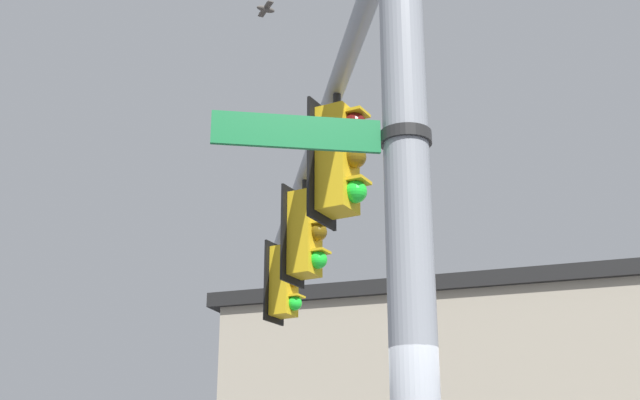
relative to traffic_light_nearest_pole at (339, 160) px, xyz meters
name	(u,v)px	position (x,y,z in m)	size (l,w,h in m)	color
signal_pole	(409,237)	(2.07, 1.54, -1.55)	(0.29, 0.29, 6.37)	gray
mast_arm	(314,150)	(-1.32, -1.02, 0.79)	(0.19, 0.19, 8.48)	gray
traffic_light_nearest_pole	(339,160)	(0.00, 0.00, 0.00)	(0.54, 0.49, 1.31)	black
traffic_light_mid_inner	(306,233)	(-1.93, -1.46, 0.00)	(0.54, 0.49, 1.31)	black
traffic_light_mid_outer	(285,281)	(-3.85, -2.91, 0.00)	(0.54, 0.49, 1.31)	black
street_name_sign	(357,136)	(2.26, 1.29, -0.90)	(0.92, 1.16, 0.22)	#147238
bird_flying	(266,9)	(-2.88, -2.75, 4.10)	(0.34, 0.42, 0.09)	#4C4742
tree_by_storefront	(549,376)	(-16.64, -2.23, 0.06)	(4.14, 4.14, 6.88)	#4C3823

